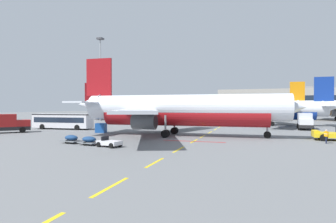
{
  "coord_description": "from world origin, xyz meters",
  "views": [
    {
      "loc": [
        25.57,
        -12.65,
        4.37
      ],
      "look_at": [
        12.14,
        29.79,
        3.63
      ],
      "focal_mm": 29.96,
      "sensor_mm": 36.0,
      "label": 1
    }
  ],
  "objects_px": {
    "fuel_service_truck": "(305,121)",
    "airliner_foreground": "(179,110)",
    "uld_cargo_container": "(101,128)",
    "catering_truck": "(6,123)",
    "ground_crew_worker": "(326,136)",
    "airliner_mid_left": "(131,108)",
    "baggage_train": "(89,140)",
    "apron_shuttle_bus": "(63,120)",
    "airliner_far_right": "(266,110)",
    "apron_light_mast_near": "(100,70)"
  },
  "relations": [
    {
      "from": "airliner_foreground",
      "to": "catering_truck",
      "type": "bearing_deg",
      "value": -171.96
    },
    {
      "from": "airliner_mid_left",
      "to": "ground_crew_worker",
      "type": "distance_m",
      "value": 74.7
    },
    {
      "from": "airliner_mid_left",
      "to": "catering_truck",
      "type": "relative_size",
      "value": 4.78
    },
    {
      "from": "airliner_far_right",
      "to": "fuel_service_truck",
      "type": "height_order",
      "value": "airliner_far_right"
    },
    {
      "from": "apron_shuttle_bus",
      "to": "baggage_train",
      "type": "relative_size",
      "value": 1.39
    },
    {
      "from": "airliner_far_right",
      "to": "baggage_train",
      "type": "bearing_deg",
      "value": -115.65
    },
    {
      "from": "apron_shuttle_bus",
      "to": "uld_cargo_container",
      "type": "relative_size",
      "value": 6.43
    },
    {
      "from": "fuel_service_truck",
      "to": "uld_cargo_container",
      "type": "bearing_deg",
      "value": -152.22
    },
    {
      "from": "apron_shuttle_bus",
      "to": "ground_crew_worker",
      "type": "xyz_separation_m",
      "value": [
        44.14,
        -8.46,
        -0.81
      ]
    },
    {
      "from": "fuel_service_truck",
      "to": "uld_cargo_container",
      "type": "distance_m",
      "value": 38.6
    },
    {
      "from": "airliner_mid_left",
      "to": "apron_shuttle_bus",
      "type": "height_order",
      "value": "airliner_mid_left"
    },
    {
      "from": "apron_shuttle_bus",
      "to": "fuel_service_truck",
      "type": "height_order",
      "value": "fuel_service_truck"
    },
    {
      "from": "apron_shuttle_bus",
      "to": "apron_light_mast_near",
      "type": "bearing_deg",
      "value": 108.62
    },
    {
      "from": "airliner_far_right",
      "to": "fuel_service_truck",
      "type": "distance_m",
      "value": 12.67
    },
    {
      "from": "airliner_mid_left",
      "to": "apron_shuttle_bus",
      "type": "bearing_deg",
      "value": -81.53
    },
    {
      "from": "airliner_mid_left",
      "to": "ground_crew_worker",
      "type": "bearing_deg",
      "value": -46.89
    },
    {
      "from": "airliner_far_right",
      "to": "baggage_train",
      "type": "xyz_separation_m",
      "value": [
        -20.41,
        -42.51,
        -3.06
      ]
    },
    {
      "from": "airliner_mid_left",
      "to": "baggage_train",
      "type": "height_order",
      "value": "airliner_mid_left"
    },
    {
      "from": "uld_cargo_container",
      "to": "ground_crew_worker",
      "type": "bearing_deg",
      "value": -7.46
    },
    {
      "from": "fuel_service_truck",
      "to": "ground_crew_worker",
      "type": "distance_m",
      "value": 22.35
    },
    {
      "from": "baggage_train",
      "to": "fuel_service_truck",
      "type": "bearing_deg",
      "value": 49.61
    },
    {
      "from": "airliner_foreground",
      "to": "uld_cargo_container",
      "type": "distance_m",
      "value": 14.53
    },
    {
      "from": "fuel_service_truck",
      "to": "baggage_train",
      "type": "xyz_separation_m",
      "value": [
        -27.23,
        -32.01,
        -1.12
      ]
    },
    {
      "from": "airliner_mid_left",
      "to": "catering_truck",
      "type": "bearing_deg",
      "value": -86.91
    },
    {
      "from": "ground_crew_worker",
      "to": "apron_light_mast_near",
      "type": "bearing_deg",
      "value": 143.78
    },
    {
      "from": "airliner_foreground",
      "to": "airliner_mid_left",
      "type": "bearing_deg",
      "value": 121.88
    },
    {
      "from": "airliner_foreground",
      "to": "fuel_service_truck",
      "type": "height_order",
      "value": "airliner_foreground"
    },
    {
      "from": "airliner_mid_left",
      "to": "baggage_train",
      "type": "relative_size",
      "value": 3.69
    },
    {
      "from": "apron_shuttle_bus",
      "to": "catering_truck",
      "type": "height_order",
      "value": "catering_truck"
    },
    {
      "from": "catering_truck",
      "to": "ground_crew_worker",
      "type": "relative_size",
      "value": 4.06
    },
    {
      "from": "airliner_mid_left",
      "to": "baggage_train",
      "type": "distance_m",
      "value": 68.9
    },
    {
      "from": "airliner_mid_left",
      "to": "uld_cargo_container",
      "type": "relative_size",
      "value": 17.02
    },
    {
      "from": "airliner_foreground",
      "to": "catering_truck",
      "type": "distance_m",
      "value": 29.39
    },
    {
      "from": "airliner_mid_left",
      "to": "apron_light_mast_near",
      "type": "distance_m",
      "value": 19.11
    },
    {
      "from": "ground_crew_worker",
      "to": "apron_light_mast_near",
      "type": "relative_size",
      "value": 0.06
    },
    {
      "from": "baggage_train",
      "to": "uld_cargo_container",
      "type": "xyz_separation_m",
      "value": [
        -6.91,
        14.03,
        0.28
      ]
    },
    {
      "from": "airliner_mid_left",
      "to": "baggage_train",
      "type": "xyz_separation_m",
      "value": [
        24.79,
        -64.18,
        -3.52
      ]
    },
    {
      "from": "catering_truck",
      "to": "ground_crew_worker",
      "type": "distance_m",
      "value": 48.02
    },
    {
      "from": "baggage_train",
      "to": "apron_light_mast_near",
      "type": "distance_m",
      "value": 59.54
    },
    {
      "from": "airliner_mid_left",
      "to": "fuel_service_truck",
      "type": "height_order",
      "value": "airliner_mid_left"
    },
    {
      "from": "fuel_service_truck",
      "to": "apron_light_mast_near",
      "type": "height_order",
      "value": "apron_light_mast_near"
    },
    {
      "from": "fuel_service_truck",
      "to": "uld_cargo_container",
      "type": "xyz_separation_m",
      "value": [
        -34.14,
        -17.98,
        -0.85
      ]
    },
    {
      "from": "airliner_foreground",
      "to": "ground_crew_worker",
      "type": "height_order",
      "value": "airliner_foreground"
    },
    {
      "from": "airliner_foreground",
      "to": "airliner_far_right",
      "type": "relative_size",
      "value": 1.1
    },
    {
      "from": "airliner_foreground",
      "to": "ground_crew_worker",
      "type": "xyz_separation_m",
      "value": [
        18.99,
        -3.02,
        -3.01
      ]
    },
    {
      "from": "fuel_service_truck",
      "to": "airliner_foreground",
      "type": "bearing_deg",
      "value": -136.05
    },
    {
      "from": "airliner_mid_left",
      "to": "fuel_service_truck",
      "type": "bearing_deg",
      "value": -31.73
    },
    {
      "from": "airliner_mid_left",
      "to": "airliner_far_right",
      "type": "xyz_separation_m",
      "value": [
        45.2,
        -21.67,
        -0.46
      ]
    },
    {
      "from": "airliner_mid_left",
      "to": "apron_shuttle_bus",
      "type": "xyz_separation_m",
      "value": [
        6.86,
        -46.03,
        -2.3
      ]
    },
    {
      "from": "airliner_foreground",
      "to": "apron_shuttle_bus",
      "type": "distance_m",
      "value": 25.83
    }
  ]
}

